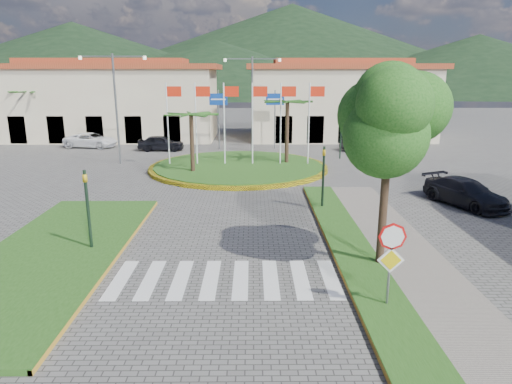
{
  "coord_description": "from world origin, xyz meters",
  "views": [
    {
      "loc": [
        1.0,
        -9.97,
        6.67
      ],
      "look_at": [
        1.14,
        8.0,
        1.96
      ],
      "focal_mm": 32.0,
      "sensor_mm": 36.0,
      "label": 1
    }
  ],
  "objects_px": {
    "deciduous_tree": "(390,120)",
    "car_side_right": "(465,192)",
    "white_van": "(91,140)",
    "stop_sign": "(391,252)",
    "roundabout_island": "(239,167)",
    "car_dark_a": "(161,143)",
    "car_dark_b": "(363,143)"
  },
  "relations": [
    {
      "from": "car_dark_a",
      "to": "car_side_right",
      "type": "height_order",
      "value": "car_side_right"
    },
    {
      "from": "roundabout_island",
      "to": "stop_sign",
      "type": "bearing_deg",
      "value": -76.27
    },
    {
      "from": "roundabout_island",
      "to": "deciduous_tree",
      "type": "height_order",
      "value": "deciduous_tree"
    },
    {
      "from": "roundabout_island",
      "to": "car_dark_a",
      "type": "relative_size",
      "value": 3.18
    },
    {
      "from": "roundabout_island",
      "to": "car_side_right",
      "type": "height_order",
      "value": "roundabout_island"
    },
    {
      "from": "roundabout_island",
      "to": "car_dark_a",
      "type": "height_order",
      "value": "roundabout_island"
    },
    {
      "from": "stop_sign",
      "to": "car_dark_a",
      "type": "xyz_separation_m",
      "value": [
        -11.95,
        28.04,
        -1.11
      ]
    },
    {
      "from": "roundabout_island",
      "to": "car_side_right",
      "type": "relative_size",
      "value": 2.69
    },
    {
      "from": "car_side_right",
      "to": "car_dark_a",
      "type": "bearing_deg",
      "value": 114.63
    },
    {
      "from": "deciduous_tree",
      "to": "car_side_right",
      "type": "bearing_deg",
      "value": 49.78
    },
    {
      "from": "deciduous_tree",
      "to": "white_van",
      "type": "height_order",
      "value": "deciduous_tree"
    },
    {
      "from": "white_van",
      "to": "car_dark_a",
      "type": "xyz_separation_m",
      "value": [
        6.8,
        -1.83,
        0.02
      ]
    },
    {
      "from": "white_van",
      "to": "car_dark_b",
      "type": "xyz_separation_m",
      "value": [
        24.59,
        -1.83,
        -0.02
      ]
    },
    {
      "from": "stop_sign",
      "to": "deciduous_tree",
      "type": "bearing_deg",
      "value": 78.82
    },
    {
      "from": "roundabout_island",
      "to": "deciduous_tree",
      "type": "bearing_deg",
      "value": -72.09
    },
    {
      "from": "car_dark_b",
      "to": "roundabout_island",
      "type": "bearing_deg",
      "value": 108.83
    },
    {
      "from": "car_dark_b",
      "to": "white_van",
      "type": "bearing_deg",
      "value": 67.88
    },
    {
      "from": "roundabout_island",
      "to": "car_dark_b",
      "type": "relative_size",
      "value": 3.24
    },
    {
      "from": "car_dark_b",
      "to": "car_side_right",
      "type": "height_order",
      "value": "car_side_right"
    },
    {
      "from": "stop_sign",
      "to": "car_dark_a",
      "type": "relative_size",
      "value": 0.66
    },
    {
      "from": "white_van",
      "to": "car_side_right",
      "type": "distance_m",
      "value": 32.17
    },
    {
      "from": "stop_sign",
      "to": "deciduous_tree",
      "type": "distance_m",
      "value": 4.59
    },
    {
      "from": "car_dark_a",
      "to": "car_side_right",
      "type": "relative_size",
      "value": 0.84
    },
    {
      "from": "roundabout_island",
      "to": "car_dark_a",
      "type": "bearing_deg",
      "value": 131.41
    },
    {
      "from": "stop_sign",
      "to": "white_van",
      "type": "relative_size",
      "value": 0.56
    },
    {
      "from": "roundabout_island",
      "to": "white_van",
      "type": "height_order",
      "value": "roundabout_island"
    },
    {
      "from": "white_van",
      "to": "car_dark_b",
      "type": "height_order",
      "value": "white_van"
    },
    {
      "from": "stop_sign",
      "to": "car_dark_b",
      "type": "distance_m",
      "value": 28.66
    },
    {
      "from": "white_van",
      "to": "car_side_right",
      "type": "bearing_deg",
      "value": -117.92
    },
    {
      "from": "roundabout_island",
      "to": "white_van",
      "type": "bearing_deg",
      "value": 144.65
    },
    {
      "from": "car_dark_a",
      "to": "car_side_right",
      "type": "bearing_deg",
      "value": -131.98
    },
    {
      "from": "car_dark_b",
      "to": "car_side_right",
      "type": "bearing_deg",
      "value": 166.29
    }
  ]
}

